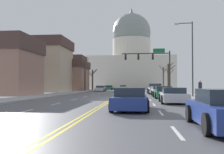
# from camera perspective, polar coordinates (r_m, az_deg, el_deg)

# --- Properties ---
(ground) EXTENTS (20.00, 180.00, 0.20)m
(ground) POSITION_cam_1_polar(r_m,az_deg,el_deg) (26.75, 0.61, -4.63)
(ground) COLOR #505055
(signal_gantry) EXTENTS (7.91, 0.41, 7.15)m
(signal_gantry) POSITION_cam_1_polar(r_m,az_deg,el_deg) (42.59, 8.99, 3.61)
(signal_gantry) COLOR #28282D
(signal_gantry) RESTS_ON ground
(street_lamp_right) EXTENTS (2.01, 0.24, 7.98)m
(street_lamp_right) POSITION_cam_1_polar(r_m,az_deg,el_deg) (28.67, 16.96, 5.26)
(street_lamp_right) COLOR #333338
(street_lamp_right) RESTS_ON ground
(capitol_building) EXTENTS (32.93, 23.83, 32.91)m
(capitol_building) POSITION_cam_1_polar(r_m,az_deg,el_deg) (105.54, 4.37, 3.82)
(capitol_building) COLOR beige
(capitol_building) RESTS_ON ground
(pickup_truck_near_00) EXTENTS (2.28, 5.40, 1.53)m
(pickup_truck_near_00) POSITION_cam_1_polar(r_m,az_deg,el_deg) (38.82, 9.57, -2.70)
(pickup_truck_near_00) COLOR silver
(pickup_truck_near_00) RESTS_ON ground
(sedan_near_01) EXTENTS (2.11, 4.37, 1.21)m
(sedan_near_01) POSITION_cam_1_polar(r_m,az_deg,el_deg) (32.54, 10.53, -3.10)
(sedan_near_01) COLOR silver
(sedan_near_01) RESTS_ON ground
(sedan_near_02) EXTENTS (1.95, 4.47, 1.21)m
(sedan_near_02) POSITION_cam_1_polar(r_m,az_deg,el_deg) (27.01, 11.30, -3.40)
(sedan_near_02) COLOR #1E7247
(sedan_near_02) RESTS_ON ground
(sedan_near_03) EXTENTS (2.11, 4.54, 1.17)m
(sedan_near_03) POSITION_cam_1_polar(r_m,az_deg,el_deg) (20.00, 13.48, -4.06)
(sedan_near_03) COLOR silver
(sedan_near_03) RESTS_ON ground
(sedan_near_04) EXTENTS (2.09, 4.69, 1.23)m
(sedan_near_04) POSITION_cam_1_polar(r_m,az_deg,el_deg) (14.29, 4.14, -4.97)
(sedan_near_04) COLOR navy
(sedan_near_04) RESTS_ON ground
(sedan_oncoming_00) EXTENTS (2.00, 4.39, 1.16)m
(sedan_oncoming_00) POSITION_cam_1_polar(r_m,az_deg,el_deg) (52.68, -2.59, -2.58)
(sedan_oncoming_00) COLOR silver
(sedan_oncoming_00) RESTS_ON ground
(sedan_oncoming_01) EXTENTS (2.06, 4.56, 1.15)m
(sedan_oncoming_01) POSITION_cam_1_polar(r_m,az_deg,el_deg) (65.98, -0.69, -2.40)
(sedan_oncoming_01) COLOR #1E7247
(sedan_oncoming_01) RESTS_ON ground
(sedan_oncoming_02) EXTENTS (2.17, 4.74, 1.18)m
(sedan_oncoming_02) POSITION_cam_1_polar(r_m,az_deg,el_deg) (75.06, 2.54, -2.31)
(sedan_oncoming_02) COLOR silver
(sedan_oncoming_02) RESTS_ON ground
(flank_building_00) EXTENTS (13.18, 7.15, 8.88)m
(flank_building_00) POSITION_cam_1_polar(r_m,az_deg,el_deg) (69.16, -11.48, 0.92)
(flank_building_00) COLOR tan
(flank_building_00) RESTS_ON ground
(flank_building_02) EXTENTS (14.39, 9.42, 10.03)m
(flank_building_02) POSITION_cam_1_polar(r_m,az_deg,el_deg) (51.76, -17.39, 2.48)
(flank_building_02) COLOR tan
(flank_building_02) RESTS_ON ground
(flank_building_03) EXTENTS (14.09, 10.10, 6.64)m
(flank_building_03) POSITION_cam_1_polar(r_m,az_deg,el_deg) (59.32, -12.37, 0.27)
(flank_building_03) COLOR #8C6656
(flank_building_03) RESTS_ON ground
(bare_tree_00) EXTENTS (1.91, 2.95, 5.23)m
(bare_tree_00) POSITION_cam_1_polar(r_m,az_deg,el_deg) (47.52, 12.46, 0.13)
(bare_tree_00) COLOR #423328
(bare_tree_00) RESTS_ON ground
(bare_tree_01) EXTENTS (1.98, 2.23, 6.64)m
(bare_tree_01) POSITION_cam_1_polar(r_m,az_deg,el_deg) (53.18, -6.01, 0.51)
(bare_tree_01) COLOR #4C3D2D
(bare_tree_01) RESTS_ON ground
(bare_tree_02) EXTENTS (2.06, 2.68, 6.12)m
(bare_tree_02) POSITION_cam_1_polar(r_m,az_deg,el_deg) (65.25, 11.35, -0.06)
(bare_tree_02) COLOR brown
(bare_tree_02) RESTS_ON ground
(bare_tree_03) EXTENTS (2.14, 1.74, 4.93)m
(bare_tree_03) POSITION_cam_1_polar(r_m,az_deg,el_deg) (61.74, -4.34, -0.46)
(bare_tree_03) COLOR #423328
(bare_tree_03) RESTS_ON ground
(pedestrian_00) EXTENTS (0.35, 0.34, 1.69)m
(pedestrian_00) POSITION_cam_1_polar(r_m,az_deg,el_deg) (25.18, 18.99, -2.32)
(pedestrian_00) COLOR black
(pedestrian_00) RESTS_ON ground
(bicycle_parked) EXTENTS (0.12, 1.77, 0.85)m
(bicycle_parked) POSITION_cam_1_polar(r_m,az_deg,el_deg) (23.46, 20.46, -3.80)
(bicycle_parked) COLOR black
(bicycle_parked) RESTS_ON ground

